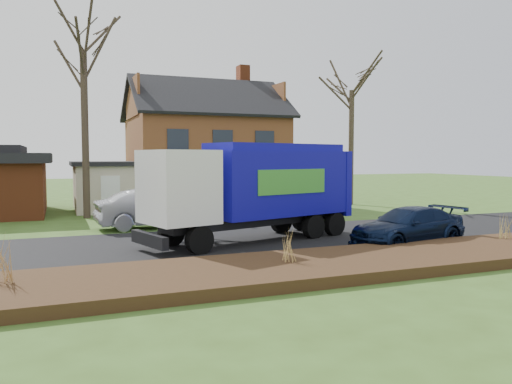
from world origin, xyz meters
name	(u,v)px	position (x,y,z in m)	size (l,w,h in m)	color
ground	(257,240)	(0.00, 0.00, 0.00)	(120.00, 120.00, 0.00)	#35521B
road	(257,240)	(0.00, 0.00, 0.01)	(80.00, 7.00, 0.02)	black
mulch_verge	(328,265)	(0.00, -5.30, 0.15)	(80.00, 3.50, 0.30)	black
main_house	(197,142)	(1.49, 13.91, 4.03)	(12.95, 8.95, 9.26)	beige
garbage_truck	(257,185)	(-0.01, -0.08, 2.07)	(8.67, 4.49, 3.59)	black
silver_sedan	(156,209)	(-2.86, 4.76, 0.84)	(1.79, 5.12, 1.69)	#95979C
navy_wagon	(408,226)	(4.58, -2.89, 0.66)	(1.86, 4.58, 1.33)	black
tree_front_west	(83,25)	(-5.49, 9.50, 9.62)	(3.93, 3.93, 11.67)	#3B2E23
tree_front_east	(352,71)	(11.00, 10.91, 8.61)	(3.81, 3.81, 10.60)	#413527
tree_back	(175,84)	(1.73, 21.36, 8.70)	(3.29, 3.29, 10.43)	#423828
grass_clump_west	(2,260)	(-8.02, -4.89, 0.81)	(0.39, 0.32, 1.03)	#A47B48
grass_clump_mid	(289,246)	(-1.11, -5.13, 0.72)	(0.30, 0.25, 0.84)	tan
grass_clump_east	(507,227)	(7.47, -4.49, 0.72)	(0.33, 0.27, 0.83)	#9E8545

